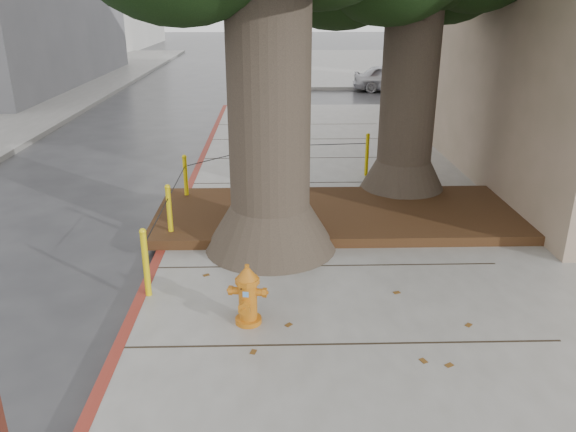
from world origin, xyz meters
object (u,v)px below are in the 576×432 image
object	(u,v)px
fire_hydrant	(248,295)
car_red	(470,81)
car_silver	(392,78)
car_dark	(36,81)

from	to	relation	value
fire_hydrant	car_red	distance (m)	19.57
car_silver	fire_hydrant	bearing A→B (deg)	169.84
car_red	car_silver	bearing A→B (deg)	63.10
fire_hydrant	car_red	bearing A→B (deg)	73.55
car_red	car_dark	world-z (taller)	car_red
car_silver	car_dark	size ratio (longest dim) A/B	0.93
car_silver	car_red	distance (m)	3.35
car_silver	car_dark	bearing A→B (deg)	96.98
car_dark	fire_hydrant	bearing A→B (deg)	-69.76
fire_hydrant	car_dark	bearing A→B (deg)	126.72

